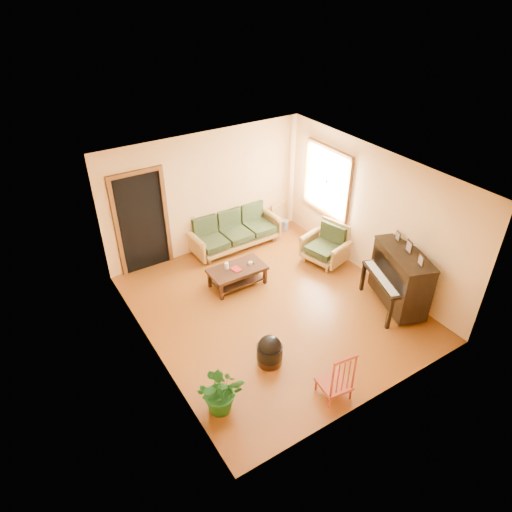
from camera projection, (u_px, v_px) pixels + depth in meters
floor at (273, 307)px, 8.40m from camera, size 5.00×5.00×0.00m
doorway at (142, 223)px, 8.95m from camera, size 1.08×0.16×2.05m
window at (327, 181)px, 9.49m from camera, size 0.12×1.36×1.46m
sofa at (236, 230)px, 9.94m from camera, size 2.02×0.89×0.86m
coffee_table at (237, 277)px, 8.87m from camera, size 1.09×0.60×0.40m
armchair at (325, 244)px, 9.44m from camera, size 0.98×1.01×0.84m
piano at (400, 280)px, 8.15m from camera, size 1.17×1.49×1.15m
footstool at (270, 353)px, 7.15m from camera, size 0.54×0.54×0.39m
red_chair at (335, 373)px, 6.48m from camera, size 0.47×0.51×0.90m
leaning_frame at (280, 215)px, 10.76m from camera, size 0.48×0.18×0.63m
ceramic_crock at (285, 225)px, 10.75m from camera, size 0.24×0.24×0.23m
potted_plant at (221, 391)px, 6.32m from camera, size 0.83×0.78×0.73m
book at (233, 271)px, 8.67m from camera, size 0.18×0.22×0.02m
candle at (227, 266)px, 8.71m from camera, size 0.10×0.10×0.13m
glass_jar at (250, 263)px, 8.86m from camera, size 0.11×0.11×0.06m
remote at (251, 264)px, 8.87m from camera, size 0.15×0.10×0.02m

